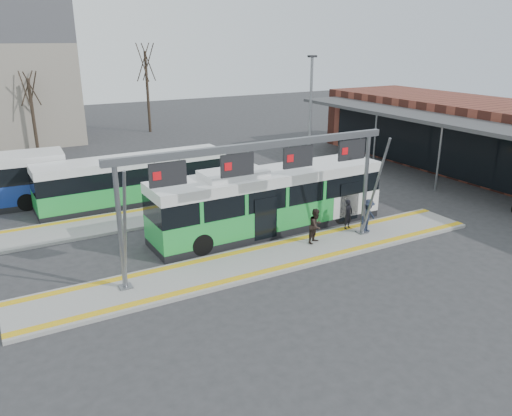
{
  "coord_description": "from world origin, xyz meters",
  "views": [
    {
      "loc": [
        -10.52,
        -17.56,
        9.48
      ],
      "look_at": [
        0.88,
        3.0,
        1.42
      ],
      "focal_mm": 35.0,
      "sensor_mm": 36.0,
      "label": 1
    }
  ],
  "objects_px": {
    "gantry": "(262,167)",
    "passenger_a": "(348,214)",
    "passenger_c": "(368,216)",
    "hero_bus": "(269,201)",
    "passenger_b": "(316,226)"
  },
  "relations": [
    {
      "from": "hero_bus",
      "to": "gantry",
      "type": "bearing_deg",
      "value": -126.68
    },
    {
      "from": "gantry",
      "to": "passenger_a",
      "type": "relative_size",
      "value": 8.39
    },
    {
      "from": "hero_bus",
      "to": "passenger_a",
      "type": "xyz_separation_m",
      "value": [
        3.4,
        -2.19,
        -0.65
      ]
    },
    {
      "from": "passenger_a",
      "to": "passenger_c",
      "type": "xyz_separation_m",
      "value": [
        0.58,
        -0.82,
        0.08
      ]
    },
    {
      "from": "gantry",
      "to": "passenger_c",
      "type": "bearing_deg",
      "value": 0.24
    },
    {
      "from": "hero_bus",
      "to": "passenger_b",
      "type": "xyz_separation_m",
      "value": [
        0.89,
        -2.88,
        -0.58
      ]
    },
    {
      "from": "passenger_c",
      "to": "gantry",
      "type": "bearing_deg",
      "value": 163.65
    },
    {
      "from": "gantry",
      "to": "hero_bus",
      "type": "relative_size",
      "value": 1.04
    },
    {
      "from": "gantry",
      "to": "passenger_a",
      "type": "bearing_deg",
      "value": 8.65
    },
    {
      "from": "passenger_c",
      "to": "passenger_b",
      "type": "bearing_deg",
      "value": 160.91
    },
    {
      "from": "passenger_a",
      "to": "passenger_b",
      "type": "bearing_deg",
      "value": 179.29
    },
    {
      "from": "gantry",
      "to": "hero_bus",
      "type": "height_order",
      "value": "gantry"
    },
    {
      "from": "hero_bus",
      "to": "passenger_a",
      "type": "relative_size",
      "value": 8.11
    },
    {
      "from": "gantry",
      "to": "passenger_b",
      "type": "bearing_deg",
      "value": 3.01
    },
    {
      "from": "gantry",
      "to": "passenger_c",
      "type": "distance_m",
      "value": 6.97
    }
  ]
}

